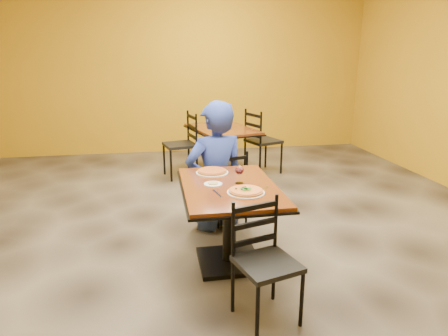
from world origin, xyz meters
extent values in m
cube|color=black|center=(0.00, 0.00, 0.00)|extent=(7.00, 8.00, 0.01)
cube|color=#B37F13|center=(0.00, 4.00, 1.50)|extent=(7.00, 0.01, 3.00)
cube|color=#63270F|center=(0.00, -0.50, 0.73)|extent=(0.80, 1.20, 0.03)
cube|color=black|center=(0.00, -0.50, 0.71)|extent=(0.83, 1.23, 0.02)
cylinder|color=black|center=(0.00, -0.50, 0.37)|extent=(0.12, 0.12, 0.66)
cube|color=black|center=(0.00, -0.50, 0.02)|extent=(0.55, 0.55, 0.04)
cube|color=#63270F|center=(0.41, 2.27, 0.73)|extent=(1.10, 1.39, 0.03)
cube|color=black|center=(0.41, 2.27, 0.71)|extent=(1.13, 1.43, 0.02)
cylinder|color=black|center=(0.41, 2.27, 0.37)|extent=(0.12, 0.12, 0.66)
cube|color=black|center=(0.41, 2.27, 0.02)|extent=(0.68, 0.68, 0.04)
imported|color=navy|center=(0.00, 0.32, 0.70)|extent=(0.76, 0.59, 1.39)
cylinder|color=white|center=(0.09, -0.72, 0.76)|extent=(0.31, 0.31, 0.01)
cylinder|color=#92370A|center=(0.09, -0.72, 0.77)|extent=(0.28, 0.28, 0.02)
cylinder|color=white|center=(-0.10, -0.11, 0.76)|extent=(0.31, 0.31, 0.01)
cylinder|color=orange|center=(-0.10, -0.11, 0.77)|extent=(0.28, 0.28, 0.02)
cylinder|color=white|center=(-0.14, -0.46, 0.76)|extent=(0.16, 0.16, 0.01)
cylinder|color=#A58750|center=(-0.14, -0.46, 0.76)|extent=(0.09, 0.09, 0.01)
cube|color=silver|center=(-0.14, -0.69, 0.75)|extent=(0.05, 0.19, 0.00)
cube|color=silver|center=(0.26, -0.67, 0.75)|extent=(0.12, 0.18, 0.00)
camera|label=1|loc=(-0.61, -3.69, 1.84)|focal=31.72mm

